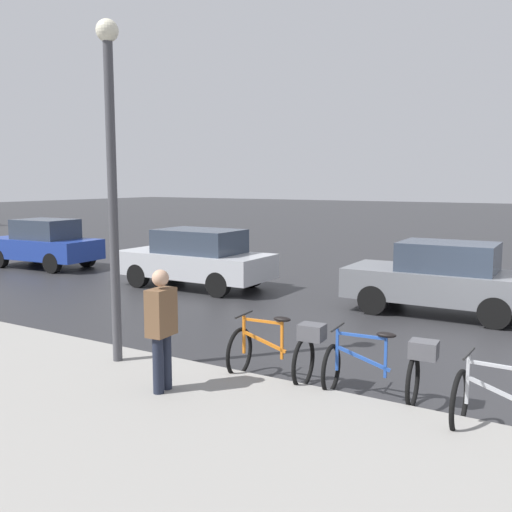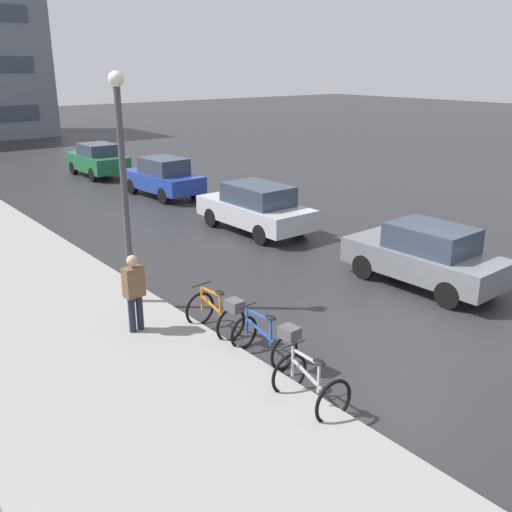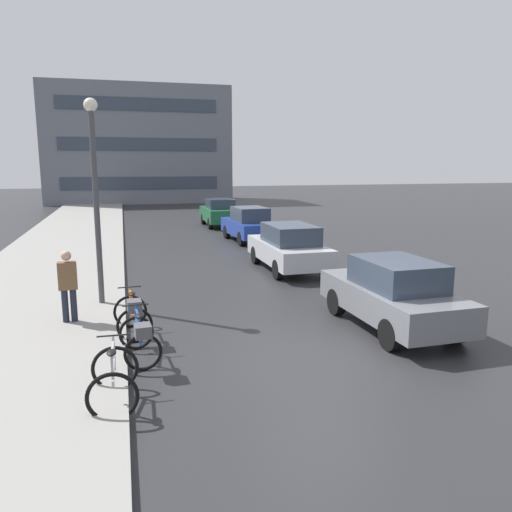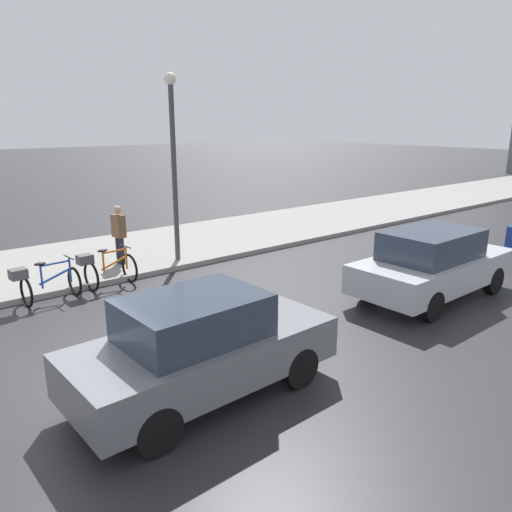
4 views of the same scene
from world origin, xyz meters
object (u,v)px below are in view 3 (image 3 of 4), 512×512
car_blue (249,224)px  bicycle_nearest (114,380)px  bicycle_third (133,314)px  car_green (220,212)px  car_silver (289,247)px  pedestrian (68,285)px  car_grey (393,294)px  streetlamp (95,185)px  bicycle_second (140,338)px

car_blue → bicycle_nearest: bearing=-111.4°
bicycle_third → car_green: size_ratio=0.36×
bicycle_third → car_green: car_green is taller
car_blue → car_green: 5.97m
bicycle_third → bicycle_nearest: bearing=-96.6°
car_silver → pedestrian: pedestrian is taller
car_grey → streetlamp: 7.53m
bicycle_second → bicycle_third: bearing=93.8°
bicycle_nearest → car_grey: size_ratio=0.28×
car_silver → pedestrian: 8.11m
bicycle_third → car_grey: size_ratio=0.34×
car_silver → pedestrian: bearing=-145.8°
car_silver → streetlamp: bearing=-152.8°
streetlamp → car_grey: bearing=-27.7°
bicycle_nearest → pedestrian: (-1.00, 4.05, 0.58)m
car_grey → pedestrian: (-6.96, 1.89, 0.20)m
bicycle_nearest → pedestrian: bearing=103.9°
car_green → pedestrian: 18.36m
pedestrian → streetlamp: bearing=66.4°
bicycle_third → car_silver: size_ratio=0.32×
bicycle_nearest → car_silver: 10.34m
bicycle_third → streetlamp: bearing=106.6°
bicycle_third → car_silver: 7.73m
pedestrian → bicycle_third: bearing=-36.4°
bicycle_third → car_grey: car_grey is taller
car_blue → bicycle_second: bearing=-112.0°
car_silver → car_blue: size_ratio=1.06×
bicycle_nearest → car_silver: bearing=56.5°
car_green → bicycle_second: bearing=-105.0°
car_green → bicycle_nearest: bearing=-105.1°
bicycle_nearest → bicycle_third: 3.08m
bicycle_second → car_green: bearing=75.0°
bicycle_nearest → streetlamp: streetlamp is taller
car_blue → car_green: car_blue is taller
bicycle_nearest → car_green: (5.70, 21.15, 0.40)m
bicycle_second → car_silver: car_silver is taller
bicycle_second → bicycle_third: bicycle_third is taller
bicycle_second → car_grey: bearing=6.1°
car_grey → car_blue: bearing=90.0°
car_silver → bicycle_nearest: bearing=-123.5°
bicycle_second → bicycle_nearest: bearing=-106.1°
bicycle_third → car_grey: bearing=-9.1°
car_silver → car_green: (-0.01, 12.53, 0.00)m
bicycle_third → bicycle_second: bearing=-86.2°
bicycle_third → pedestrian: bearing=143.6°
car_green → streetlamp: size_ratio=0.74×
bicycle_nearest → bicycle_second: 1.63m
car_silver → streetlamp: 7.22m
bicycle_second → streetlamp: streetlamp is taller
car_silver → car_green: 12.53m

